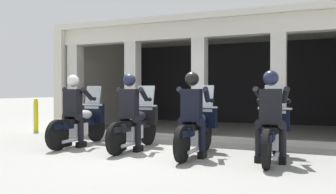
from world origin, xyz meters
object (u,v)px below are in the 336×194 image
(motorcycle_far_right, at_px, (273,132))
(bollard_kerbside, at_px, (36,115))
(police_officer_center_left, at_px, (130,105))
(police_officer_center_right, at_px, (192,107))
(motorcycle_center_left, at_px, (136,125))
(motorcycle_center_right, at_px, (197,129))
(police_officer_far_right, at_px, (271,108))
(motorcycle_far_left, at_px, (82,123))
(police_officer_far_left, at_px, (74,104))

(motorcycle_far_right, relative_size, bollard_kerbside, 2.03)
(bollard_kerbside, bearing_deg, motorcycle_far_right, -13.06)
(police_officer_center_left, xyz_separation_m, police_officer_center_right, (1.40, -0.15, 0.00))
(motorcycle_center_left, distance_m, police_officer_center_right, 1.53)
(motorcycle_center_right, relative_size, bollard_kerbside, 2.03)
(motorcycle_center_left, bearing_deg, police_officer_center_left, -101.01)
(motorcycle_center_left, relative_size, police_officer_center_left, 1.29)
(police_officer_far_right, relative_size, bollard_kerbside, 1.58)
(motorcycle_center_right, bearing_deg, motorcycle_far_left, 167.87)
(police_officer_far_left, bearing_deg, bollard_kerbside, 138.97)
(motorcycle_center_right, distance_m, police_officer_center_right, 0.52)
(police_officer_far_left, distance_m, police_officer_center_left, 1.40)
(motorcycle_far_left, bearing_deg, bollard_kerbside, 143.27)
(police_officer_far_left, distance_m, police_officer_far_right, 4.20)
(police_officer_far_right, xyz_separation_m, bollard_kerbside, (-6.99, 1.91, -0.44))
(police_officer_center_right, xyz_separation_m, police_officer_far_right, (1.40, 0.05, 0.00))
(motorcycle_center_left, distance_m, police_officer_far_right, 2.86)
(police_officer_far_right, distance_m, bollard_kerbside, 7.26)
(motorcycle_center_right, height_order, motorcycle_far_right, same)
(police_officer_far_left, height_order, bollard_kerbside, police_officer_far_left)
(motorcycle_far_left, bearing_deg, police_officer_far_left, -98.33)
(police_officer_center_right, bearing_deg, police_officer_center_left, 164.67)
(motorcycle_center_right, bearing_deg, police_officer_far_left, 173.66)
(motorcycle_far_right, relative_size, police_officer_far_right, 1.29)
(police_officer_far_right, bearing_deg, police_officer_center_left, 167.57)
(police_officer_far_left, bearing_deg, police_officer_far_right, -9.38)
(motorcycle_center_right, bearing_deg, bollard_kerbside, 154.23)
(motorcycle_center_left, xyz_separation_m, police_officer_far_right, (2.80, -0.38, 0.44))
(police_officer_far_left, height_order, police_officer_far_right, same)
(police_officer_center_right, bearing_deg, bollard_kerbside, 151.60)
(motorcycle_far_left, relative_size, motorcycle_center_right, 1.00)
(bollard_kerbside, bearing_deg, police_officer_far_left, -32.96)
(motorcycle_center_left, distance_m, police_officer_center_left, 0.52)
(motorcycle_far_right, height_order, police_officer_far_right, police_officer_far_right)
(motorcycle_center_right, xyz_separation_m, bollard_kerbside, (-5.59, 1.68, -0.00))
(police_officer_center_right, xyz_separation_m, bollard_kerbside, (-5.59, 1.96, -0.44))
(police_officer_center_right, bearing_deg, police_officer_far_right, -6.97)
(police_officer_far_right, bearing_deg, bollard_kerbside, 154.37)
(motorcycle_center_left, distance_m, motorcycle_far_right, 2.80)
(motorcycle_far_left, bearing_deg, police_officer_center_right, -16.84)
(motorcycle_far_left, bearing_deg, police_officer_center_left, -19.35)
(motorcycle_far_right, bearing_deg, police_officer_center_right, -176.91)
(motorcycle_center_right, relative_size, motorcycle_far_right, 1.00)
(motorcycle_far_right, bearing_deg, police_officer_far_left, 172.17)
(police_officer_center_left, bearing_deg, motorcycle_center_left, 78.99)
(police_officer_center_left, relative_size, bollard_kerbside, 1.58)
(police_officer_far_left, bearing_deg, motorcycle_center_left, 3.54)
(motorcycle_far_left, height_order, police_officer_far_right, police_officer_far_right)
(motorcycle_center_right, height_order, police_officer_far_right, police_officer_far_right)
(police_officer_center_left, distance_m, bollard_kerbside, 4.59)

